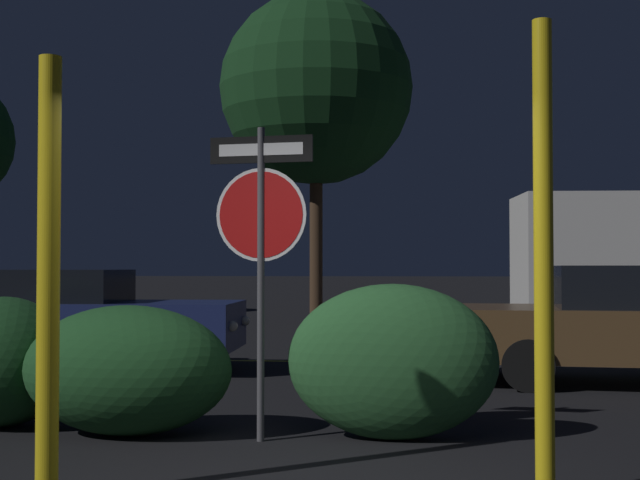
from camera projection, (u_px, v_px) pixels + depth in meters
road_center_stripe at (367, 362)px, 13.24m from camera, size 33.17×0.12×0.01m
stop_sign at (261, 221)px, 7.30m from camera, size 0.87×0.12×2.57m
yellow_pole_left at (48, 276)px, 5.48m from camera, size 0.14×0.14×2.73m
yellow_pole_right at (544, 257)px, 5.49m from camera, size 0.12×0.12×2.96m
hedge_bush_1 at (3, 361)px, 7.93m from camera, size 1.23×1.15×1.16m
hedge_bush_2 at (127, 370)px, 7.52m from camera, size 1.79×1.12×1.10m
hedge_bush_3 at (392, 362)px, 7.32m from camera, size 1.74×0.73×1.28m
passing_car_1 at (59, 319)px, 12.25m from camera, size 5.05×2.13×1.38m
tree_2 at (316, 89)px, 22.17m from camera, size 4.80×4.80×8.27m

